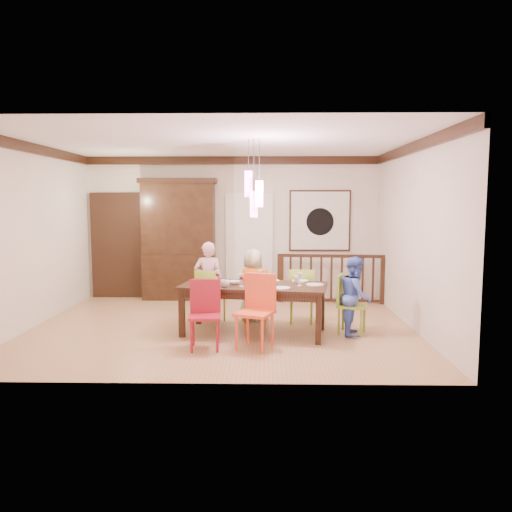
{
  "coord_description": "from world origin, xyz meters",
  "views": [
    {
      "loc": [
        0.7,
        -7.78,
        1.99
      ],
      "look_at": [
        0.54,
        0.02,
        1.14
      ],
      "focal_mm": 35.0,
      "sensor_mm": 36.0,
      "label": 1
    }
  ],
  "objects_px": {
    "chair_far_left": "(211,292)",
    "person_far_mid": "(253,285)",
    "chair_end_right": "(352,300)",
    "balustrade": "(331,278)",
    "person_end_right": "(356,296)",
    "person_far_left": "(208,281)",
    "china_hutch": "(179,239)",
    "dining_table": "(254,290)"
  },
  "relations": [
    {
      "from": "chair_far_left",
      "to": "person_far_left",
      "type": "bearing_deg",
      "value": -47.1
    },
    {
      "from": "chair_far_left",
      "to": "person_far_left",
      "type": "xyz_separation_m",
      "value": [
        -0.06,
        0.17,
        0.16
      ]
    },
    {
      "from": "person_far_mid",
      "to": "chair_far_left",
      "type": "bearing_deg",
      "value": 40.38
    },
    {
      "from": "dining_table",
      "to": "person_far_mid",
      "type": "height_order",
      "value": "person_far_mid"
    },
    {
      "from": "chair_far_left",
      "to": "dining_table",
      "type": "bearing_deg",
      "value": 159.31
    },
    {
      "from": "chair_far_left",
      "to": "china_hutch",
      "type": "distance_m",
      "value": 2.3
    },
    {
      "from": "chair_far_left",
      "to": "person_end_right",
      "type": "xyz_separation_m",
      "value": [
        2.24,
        -0.72,
        0.09
      ]
    },
    {
      "from": "dining_table",
      "to": "chair_far_left",
      "type": "bearing_deg",
      "value": 146.55
    },
    {
      "from": "dining_table",
      "to": "person_far_left",
      "type": "xyz_separation_m",
      "value": [
        -0.78,
        0.84,
        -0.01
      ]
    },
    {
      "from": "person_far_left",
      "to": "china_hutch",
      "type": "bearing_deg",
      "value": -65.8
    },
    {
      "from": "china_hutch",
      "to": "balustrade",
      "type": "relative_size",
      "value": 1.15
    },
    {
      "from": "china_hutch",
      "to": "person_far_mid",
      "type": "height_order",
      "value": "china_hutch"
    },
    {
      "from": "chair_end_right",
      "to": "person_end_right",
      "type": "bearing_deg",
      "value": -115.18
    },
    {
      "from": "person_far_mid",
      "to": "balustrade",
      "type": "bearing_deg",
      "value": -107.19
    },
    {
      "from": "dining_table",
      "to": "person_far_left",
      "type": "relative_size",
      "value": 1.73
    },
    {
      "from": "chair_far_left",
      "to": "person_far_mid",
      "type": "bearing_deg",
      "value": -145.08
    },
    {
      "from": "chair_end_right",
      "to": "person_far_left",
      "type": "distance_m",
      "value": 2.42
    },
    {
      "from": "dining_table",
      "to": "balustrade",
      "type": "relative_size",
      "value": 1.07
    },
    {
      "from": "china_hutch",
      "to": "chair_far_left",
      "type": "bearing_deg",
      "value": -66.4
    },
    {
      "from": "china_hutch",
      "to": "chair_end_right",
      "type": "bearing_deg",
      "value": -41.08
    },
    {
      "from": "chair_far_left",
      "to": "person_far_mid",
      "type": "relative_size",
      "value": 0.72
    },
    {
      "from": "chair_end_right",
      "to": "balustrade",
      "type": "height_order",
      "value": "balustrade"
    },
    {
      "from": "china_hutch",
      "to": "balustrade",
      "type": "bearing_deg",
      "value": -6.44
    },
    {
      "from": "chair_end_right",
      "to": "person_end_right",
      "type": "xyz_separation_m",
      "value": [
        0.04,
        -0.04,
        0.08
      ]
    },
    {
      "from": "dining_table",
      "to": "china_hutch",
      "type": "xyz_separation_m",
      "value": [
        -1.6,
        2.68,
        0.56
      ]
    },
    {
      "from": "person_far_left",
      "to": "person_far_mid",
      "type": "xyz_separation_m",
      "value": [
        0.74,
        -0.02,
        -0.06
      ]
    },
    {
      "from": "person_end_right",
      "to": "china_hutch",
      "type": "bearing_deg",
      "value": 57.64
    },
    {
      "from": "person_end_right",
      "to": "dining_table",
      "type": "bearing_deg",
      "value": 97.17
    },
    {
      "from": "chair_end_right",
      "to": "balustrade",
      "type": "xyz_separation_m",
      "value": [
        -0.01,
        2.33,
        -0.01
      ]
    },
    {
      "from": "person_far_left",
      "to": "person_end_right",
      "type": "distance_m",
      "value": 2.47
    },
    {
      "from": "chair_far_left",
      "to": "person_far_mid",
      "type": "xyz_separation_m",
      "value": [
        0.68,
        0.15,
        0.1
      ]
    },
    {
      "from": "chair_end_right",
      "to": "person_end_right",
      "type": "height_order",
      "value": "person_end_right"
    },
    {
      "from": "china_hutch",
      "to": "person_far_left",
      "type": "bearing_deg",
      "value": -66.12
    },
    {
      "from": "chair_far_left",
      "to": "chair_end_right",
      "type": "distance_m",
      "value": 2.3
    },
    {
      "from": "person_far_mid",
      "to": "china_hutch",
      "type": "bearing_deg",
      "value": -22.12
    },
    {
      "from": "chair_end_right",
      "to": "chair_far_left",
      "type": "bearing_deg",
      "value": 92.0
    },
    {
      "from": "chair_far_left",
      "to": "balustrade",
      "type": "xyz_separation_m",
      "value": [
        2.19,
        1.66,
        -0.0
      ]
    },
    {
      "from": "chair_end_right",
      "to": "person_far_mid",
      "type": "height_order",
      "value": "person_far_mid"
    },
    {
      "from": "chair_far_left",
      "to": "balustrade",
      "type": "relative_size",
      "value": 0.41
    },
    {
      "from": "dining_table",
      "to": "person_far_mid",
      "type": "bearing_deg",
      "value": 102.61
    },
    {
      "from": "person_far_left",
      "to": "dining_table",
      "type": "bearing_deg",
      "value": 133.27
    },
    {
      "from": "chair_far_left",
      "to": "chair_end_right",
      "type": "bearing_deg",
      "value": -174.67
    }
  ]
}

